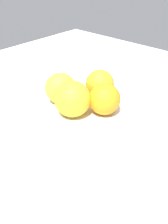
{
  "coord_description": "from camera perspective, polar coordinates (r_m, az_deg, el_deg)",
  "views": [
    {
      "loc": [
        -33.41,
        -30.15,
        31.37
      ],
      "look_at": [
        0.0,
        0.0,
        2.49
      ],
      "focal_mm": 40.24,
      "sensor_mm": 36.0,
      "label": 1
    }
  ],
  "objects": [
    {
      "name": "orange_in_bowl_2",
      "position": [
        0.48,
        -2.63,
        2.98
      ],
      "size": [
        7.06,
        7.06,
        7.06
      ],
      "primitive_type": "sphere",
      "color": "yellow",
      "rests_on": "fruit_bowl"
    },
    {
      "name": "orange_in_bowl_0",
      "position": [
        0.54,
        3.93,
        6.24
      ],
      "size": [
        6.21,
        6.21,
        6.21
      ],
      "primitive_type": "sphere",
      "color": "#F9A823",
      "rests_on": "fruit_bowl"
    },
    {
      "name": "orange_in_bowl_3",
      "position": [
        0.49,
        4.67,
        2.95
      ],
      "size": [
        6.27,
        6.27,
        6.27
      ],
      "primitive_type": "sphere",
      "color": "orange",
      "rests_on": "fruit_bowl"
    },
    {
      "name": "fruit_bowl",
      "position": [
        0.54,
        0.0,
        -0.47
      ],
      "size": [
        15.75,
        15.75,
        4.15
      ],
      "color": "white",
      "rests_on": "ground_plane"
    },
    {
      "name": "orange_in_bowl_1",
      "position": [
        0.53,
        -5.35,
        5.39
      ],
      "size": [
        6.48,
        6.48,
        6.48
      ],
      "primitive_type": "sphere",
      "color": "yellow",
      "rests_on": "fruit_bowl"
    },
    {
      "name": "ground_plane",
      "position": [
        0.55,
        0.0,
        -3.04
      ],
      "size": [
        110.0,
        110.0,
        2.0
      ],
      "primitive_type": "cube",
      "color": "silver"
    }
  ]
}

